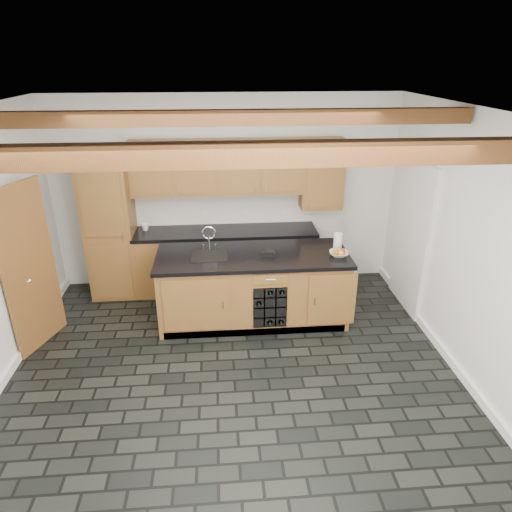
{
  "coord_description": "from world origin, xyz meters",
  "views": [
    {
      "loc": [
        -0.1,
        -4.01,
        3.26
      ],
      "look_at": [
        0.3,
        0.8,
        1.13
      ],
      "focal_mm": 32.0,
      "sensor_mm": 36.0,
      "label": 1
    }
  ],
  "objects_px": {
    "island": "(253,287)",
    "paper_towel": "(338,241)",
    "fruit_bowl": "(339,254)",
    "kitchen_scale": "(269,253)"
  },
  "relations": [
    {
      "from": "island",
      "to": "paper_towel",
      "type": "height_order",
      "value": "paper_towel"
    },
    {
      "from": "kitchen_scale",
      "to": "island",
      "type": "bearing_deg",
      "value": 177.48
    },
    {
      "from": "kitchen_scale",
      "to": "paper_towel",
      "type": "distance_m",
      "value": 0.93
    },
    {
      "from": "kitchen_scale",
      "to": "fruit_bowl",
      "type": "xyz_separation_m",
      "value": [
        0.88,
        -0.1,
        0.0
      ]
    },
    {
      "from": "island",
      "to": "kitchen_scale",
      "type": "xyz_separation_m",
      "value": [
        0.19,
        -0.03,
        0.49
      ]
    },
    {
      "from": "fruit_bowl",
      "to": "paper_towel",
      "type": "bearing_deg",
      "value": 80.06
    },
    {
      "from": "kitchen_scale",
      "to": "fruit_bowl",
      "type": "relative_size",
      "value": 0.83
    },
    {
      "from": "paper_towel",
      "to": "island",
      "type": "bearing_deg",
      "value": -174.78
    },
    {
      "from": "fruit_bowl",
      "to": "paper_towel",
      "type": "distance_m",
      "value": 0.24
    },
    {
      "from": "kitchen_scale",
      "to": "fruit_bowl",
      "type": "bearing_deg",
      "value": -0.12
    }
  ]
}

